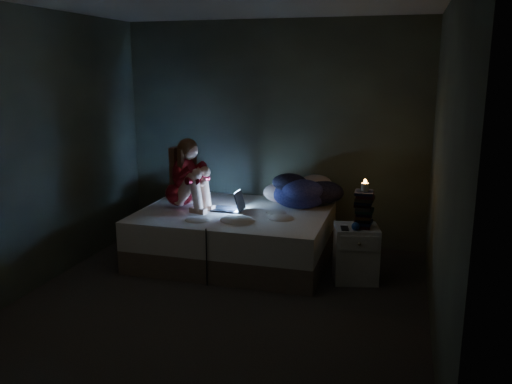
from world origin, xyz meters
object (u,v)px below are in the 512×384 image
at_px(nightstand, 356,253).
at_px(candle, 365,189).
at_px(laptop, 227,200).
at_px(bed, 234,235).
at_px(phone, 343,227).
at_px(woman, 179,173).

relative_size(nightstand, candle, 6.92).
bearing_deg(candle, laptop, 171.36).
bearing_deg(bed, phone, -14.79).
bearing_deg(nightstand, bed, 157.12).
xyz_separation_m(bed, candle, (1.39, -0.23, 0.66)).
bearing_deg(phone, laptop, 167.72).
height_order(woman, phone, woman).
xyz_separation_m(woman, phone, (1.82, -0.28, -0.38)).
distance_m(bed, laptop, 0.40).
height_order(laptop, nightstand, laptop).
xyz_separation_m(woman, laptop, (0.53, 0.04, -0.27)).
xyz_separation_m(candle, phone, (-0.19, -0.09, -0.37)).
bearing_deg(phone, woman, 172.77).
bearing_deg(nightstand, candle, -9.39).
distance_m(laptop, nightstand, 1.48).
relative_size(woman, laptop, 2.35).
height_order(woman, laptop, woman).
bearing_deg(laptop, nightstand, -8.92).
xyz_separation_m(bed, nightstand, (1.33, -0.23, 0.00)).
height_order(nightstand, phone, phone).
bearing_deg(phone, nightstand, 35.21).
bearing_deg(woman, nightstand, 9.01).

